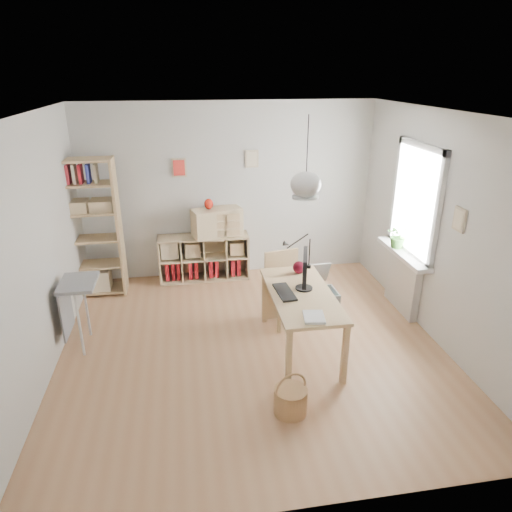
{
  "coord_description": "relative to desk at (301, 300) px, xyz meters",
  "views": [
    {
      "loc": [
        -0.7,
        -4.65,
        3.1
      ],
      "look_at": [
        0.1,
        0.3,
        1.05
      ],
      "focal_mm": 32.0,
      "sensor_mm": 36.0,
      "label": 1
    }
  ],
  "objects": [
    {
      "name": "ground",
      "position": [
        -0.55,
        0.15,
        -0.66
      ],
      "size": [
        4.5,
        4.5,
        0.0
      ],
      "primitive_type": "plane",
      "color": "#A67953",
      "rests_on": "ground"
    },
    {
      "name": "room_shell",
      "position": [
        -0.0,
        0.0,
        1.34
      ],
      "size": [
        4.5,
        4.5,
        4.5
      ],
      "color": "silver",
      "rests_on": "ground"
    },
    {
      "name": "window_unit",
      "position": [
        1.68,
        0.75,
        0.89
      ],
      "size": [
        0.07,
        1.16,
        1.46
      ],
      "color": "white",
      "rests_on": "ground"
    },
    {
      "name": "radiator",
      "position": [
        1.64,
        0.75,
        -0.26
      ],
      "size": [
        0.1,
        0.8,
        0.8
      ],
      "primitive_type": "cube",
      "color": "silver",
      "rests_on": "ground"
    },
    {
      "name": "windowsill",
      "position": [
        1.59,
        0.75,
        0.17
      ],
      "size": [
        0.22,
        1.2,
        0.06
      ],
      "primitive_type": "cube",
      "color": "white",
      "rests_on": "radiator"
    },
    {
      "name": "desk",
      "position": [
        0.0,
        0.0,
        0.0
      ],
      "size": [
        0.7,
        1.5,
        0.75
      ],
      "color": "tan",
      "rests_on": "ground"
    },
    {
      "name": "cube_shelf",
      "position": [
        -1.02,
        2.23,
        -0.36
      ],
      "size": [
        1.4,
        0.38,
        0.72
      ],
      "color": "tan",
      "rests_on": "ground"
    },
    {
      "name": "tall_bookshelf",
      "position": [
        -2.59,
        1.95,
        0.43
      ],
      "size": [
        0.8,
        0.38,
        2.0
      ],
      "color": "tan",
      "rests_on": "ground"
    },
    {
      "name": "side_table",
      "position": [
        -2.59,
        0.5,
        0.01
      ],
      "size": [
        0.4,
        0.55,
        0.85
      ],
      "color": "gray",
      "rests_on": "ground"
    },
    {
      "name": "chair",
      "position": [
        -0.02,
        0.7,
        -0.12
      ],
      "size": [
        0.54,
        0.54,
        0.94
      ],
      "rotation": [
        0.0,
        0.0,
        0.2
      ],
      "color": "gray",
      "rests_on": "ground"
    },
    {
      "name": "wicker_basket",
      "position": [
        -0.35,
        -1.05,
        -0.51
      ],
      "size": [
        0.32,
        0.32,
        0.45
      ],
      "rotation": [
        0.0,
        0.0,
        0.28
      ],
      "color": "#A07248",
      "rests_on": "ground"
    },
    {
      "name": "storage_chest",
      "position": [
        0.48,
        0.96,
        -0.47
      ],
      "size": [
        0.56,
        0.63,
        0.58
      ],
      "rotation": [
        0.0,
        0.0,
        0.03
      ],
      "color": "#AFAEAA",
      "rests_on": "ground"
    },
    {
      "name": "monitor",
      "position": [
        0.06,
        0.1,
        0.34
      ],
      "size": [
        0.2,
        0.49,
        0.44
      ],
      "rotation": [
        0.0,
        0.0,
        -0.27
      ],
      "color": "black",
      "rests_on": "desk"
    },
    {
      "name": "keyboard",
      "position": [
        -0.19,
        0.03,
        0.1
      ],
      "size": [
        0.2,
        0.46,
        0.02
      ],
      "primitive_type": "cube",
      "rotation": [
        0.0,
        0.0,
        0.08
      ],
      "color": "black",
      "rests_on": "desk"
    },
    {
      "name": "task_lamp",
      "position": [
        0.08,
        0.62,
        0.38
      ],
      "size": [
        0.4,
        0.15,
        0.42
      ],
      "color": "black",
      "rests_on": "desk"
    },
    {
      "name": "yarn_ball",
      "position": [
        0.1,
        0.53,
        0.17
      ],
      "size": [
        0.16,
        0.16,
        0.16
      ],
      "primitive_type": "sphere",
      "color": "#510A19",
      "rests_on": "desk"
    },
    {
      "name": "paper_tray",
      "position": [
        -0.02,
        -0.58,
        0.11
      ],
      "size": [
        0.25,
        0.29,
        0.03
      ],
      "primitive_type": "cube",
      "rotation": [
        0.0,
        0.0,
        -0.15
      ],
      "color": "white",
      "rests_on": "desk"
    },
    {
      "name": "drawer_chest",
      "position": [
        -0.78,
        2.19,
        0.28
      ],
      "size": [
        0.81,
        0.52,
        0.42
      ],
      "primitive_type": "cube",
      "rotation": [
        0.0,
        0.0,
        0.27
      ],
      "color": "tan",
      "rests_on": "cube_shelf"
    },
    {
      "name": "red_vase",
      "position": [
        -0.89,
        2.19,
        0.57
      ],
      "size": [
        0.13,
        0.13,
        0.16
      ],
      "primitive_type": "ellipsoid",
      "color": "#A1190D",
      "rests_on": "drawer_chest"
    },
    {
      "name": "potted_plant",
      "position": [
        1.57,
        0.91,
        0.37
      ],
      "size": [
        0.39,
        0.37,
        0.34
      ],
      "primitive_type": "imported",
      "rotation": [
        0.0,
        0.0,
        0.41
      ],
      "color": "#3A722A",
      "rests_on": "windowsill"
    }
  ]
}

